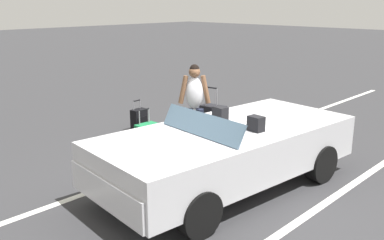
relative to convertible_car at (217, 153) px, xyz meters
name	(u,v)px	position (x,y,z in m)	size (l,w,h in m)	color
ground_plane	(226,187)	(-0.21, 0.02, -0.59)	(80.00, 80.00, 0.00)	#333335
lot_line_near	(167,164)	(-0.21, -1.31, -0.59)	(18.00, 0.12, 0.01)	silver
lot_line_mid	(306,216)	(-0.21, 1.39, -0.59)	(18.00, 0.12, 0.01)	silver
convertible_car	(217,153)	(0.00, 0.00, 0.00)	(4.29, 2.15, 1.24)	silver
suitcase_large_black	(213,123)	(-1.75, -1.61, -0.22)	(0.36, 0.52, 1.13)	black
suitcase_medium_bright	(147,140)	(-0.23, -1.86, -0.28)	(0.40, 0.26, 0.89)	#19723F
suitcase_small_carryon	(139,120)	(-1.12, -3.20, -0.34)	(0.36, 0.25, 0.70)	black
traveler_person	(194,103)	(-1.06, -1.47, 0.34)	(0.50, 0.47, 1.65)	#1E2338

